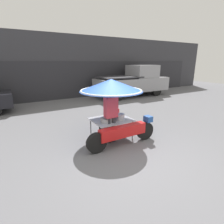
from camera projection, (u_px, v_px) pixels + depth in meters
The scene contains 5 objects.
ground_plane at pixel (130, 155), 4.63m from camera, with size 36.00×36.00×0.00m, color slate.
shopfront_building at pixel (50, 67), 11.59m from camera, with size 28.00×2.06×4.06m.
vendor_motorcycle_cart at pixel (113, 93), 5.26m from camera, with size 2.26×1.92×1.89m.
vendor_person at pixel (111, 114), 5.14m from camera, with size 0.38×0.22×1.62m.
pickup_truck at pixel (134, 82), 12.31m from camera, with size 5.35×1.82×2.14m.
Camera 1 is at (-2.52, -3.31, 2.39)m, focal length 28.00 mm.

